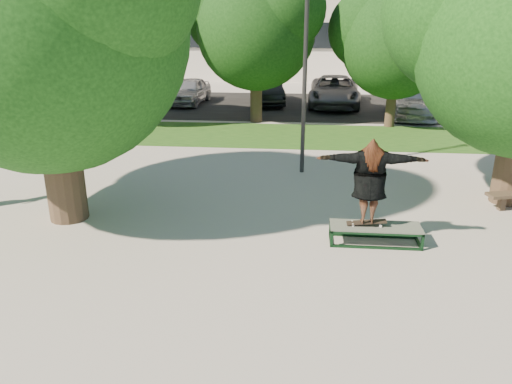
# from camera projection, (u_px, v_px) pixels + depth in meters

# --- Properties ---
(ground) EXTENTS (120.00, 120.00, 0.00)m
(ground) POSITION_uv_depth(u_px,v_px,m) (250.00, 245.00, 9.98)
(ground) COLOR #A7A19A
(ground) RESTS_ON ground
(grass_strip) EXTENTS (30.00, 4.00, 0.02)m
(grass_strip) POSITION_uv_depth(u_px,v_px,m) (303.00, 136.00, 18.79)
(grass_strip) COLOR #184313
(grass_strip) RESTS_ON ground
(asphalt_strip) EXTENTS (40.00, 8.00, 0.01)m
(asphalt_strip) POSITION_uv_depth(u_px,v_px,m) (283.00, 106.00, 24.97)
(asphalt_strip) COLOR black
(asphalt_strip) RESTS_ON ground
(tree_left) EXTENTS (6.96, 5.95, 7.12)m
(tree_left) POSITION_uv_depth(u_px,v_px,m) (40.00, 10.00, 9.89)
(tree_left) COLOR #38281E
(tree_left) RESTS_ON ground
(bg_tree_left) EXTENTS (5.28, 4.51, 5.77)m
(bg_tree_left) POSITION_uv_depth(u_px,v_px,m) (114.00, 30.00, 19.67)
(bg_tree_left) COLOR #38281E
(bg_tree_left) RESTS_ON ground
(bg_tree_mid) EXTENTS (5.76, 4.92, 6.24)m
(bg_tree_mid) POSITION_uv_depth(u_px,v_px,m) (254.00, 22.00, 20.03)
(bg_tree_mid) COLOR #38281E
(bg_tree_mid) RESTS_ON ground
(bg_tree_right) EXTENTS (5.04, 4.31, 5.43)m
(bg_tree_right) POSITION_uv_depth(u_px,v_px,m) (395.00, 37.00, 19.25)
(bg_tree_right) COLOR #38281E
(bg_tree_right) RESTS_ON ground
(lamppost) EXTENTS (0.25, 0.15, 6.11)m
(lamppost) POSITION_uv_depth(u_px,v_px,m) (305.00, 61.00, 13.51)
(lamppost) COLOR #2D2D30
(lamppost) RESTS_ON ground
(grind_box) EXTENTS (1.80, 0.60, 0.38)m
(grind_box) POSITION_uv_depth(u_px,v_px,m) (375.00, 234.00, 10.01)
(grind_box) COLOR black
(grind_box) RESTS_ON ground
(skater_rig) EXTENTS (2.10, 0.58, 1.78)m
(skater_rig) POSITION_uv_depth(u_px,v_px,m) (370.00, 181.00, 9.65)
(skater_rig) COLOR white
(skater_rig) RESTS_ON grind_box
(car_silver_a) EXTENTS (1.86, 3.92, 1.30)m
(car_silver_a) POSITION_uv_depth(u_px,v_px,m) (189.00, 91.00, 25.28)
(car_silver_a) COLOR #A8A7AC
(car_silver_a) RESTS_ON asphalt_strip
(car_dark) EXTENTS (2.14, 4.28, 1.35)m
(car_dark) POSITION_uv_depth(u_px,v_px,m) (267.00, 90.00, 25.29)
(car_dark) COLOR black
(car_dark) RESTS_ON asphalt_strip
(car_grey) EXTENTS (2.67, 5.34, 1.45)m
(car_grey) POSITION_uv_depth(u_px,v_px,m) (334.00, 91.00, 24.72)
(car_grey) COLOR #5B5A5F
(car_grey) RESTS_ON asphalt_strip
(car_silver_b) EXTENTS (2.74, 4.97, 1.36)m
(car_silver_b) POSITION_uv_depth(u_px,v_px,m) (416.00, 101.00, 22.28)
(car_silver_b) COLOR #BAB9BF
(car_silver_b) RESTS_ON asphalt_strip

